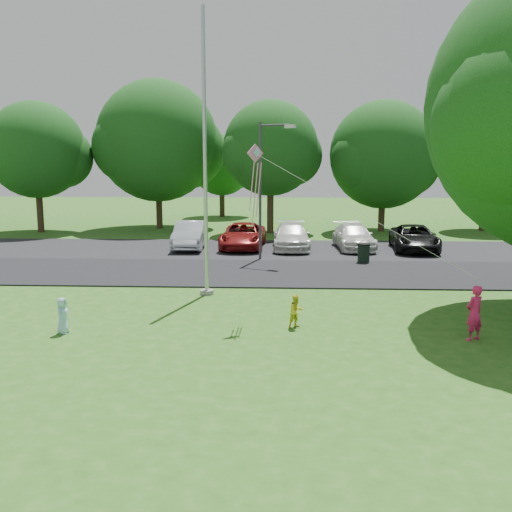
{
  "coord_description": "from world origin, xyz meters",
  "views": [
    {
      "loc": [
        -0.76,
        -15.18,
        4.83
      ],
      "look_at": [
        -1.66,
        4.0,
        1.6
      ],
      "focal_mm": 40.0,
      "sensor_mm": 36.0,
      "label": 1
    }
  ],
  "objects_px": {
    "child_yellow": "(296,311)",
    "child_blue": "(62,316)",
    "trash_can": "(364,254)",
    "kite": "(262,172)",
    "street_lamp": "(265,178)",
    "woman": "(474,313)",
    "flagpole": "(205,179)"
  },
  "relations": [
    {
      "from": "street_lamp",
      "to": "child_yellow",
      "type": "height_order",
      "value": "street_lamp"
    },
    {
      "from": "woman",
      "to": "street_lamp",
      "type": "bearing_deg",
      "value": -94.03
    },
    {
      "from": "woman",
      "to": "child_blue",
      "type": "relative_size",
      "value": 1.47
    },
    {
      "from": "street_lamp",
      "to": "kite",
      "type": "distance_m",
      "value": 10.46
    },
    {
      "from": "street_lamp",
      "to": "woman",
      "type": "relative_size",
      "value": 4.36
    },
    {
      "from": "child_yellow",
      "to": "child_blue",
      "type": "distance_m",
      "value": 6.65
    },
    {
      "from": "flagpole",
      "to": "street_lamp",
      "type": "bearing_deg",
      "value": 75.33
    },
    {
      "from": "trash_can",
      "to": "woman",
      "type": "height_order",
      "value": "woman"
    },
    {
      "from": "street_lamp",
      "to": "kite",
      "type": "height_order",
      "value": "street_lamp"
    },
    {
      "from": "trash_can",
      "to": "woman",
      "type": "distance_m",
      "value": 11.69
    },
    {
      "from": "flagpole",
      "to": "child_blue",
      "type": "height_order",
      "value": "flagpole"
    },
    {
      "from": "flagpole",
      "to": "trash_can",
      "type": "xyz_separation_m",
      "value": [
        6.59,
        6.6,
        -3.69
      ]
    },
    {
      "from": "child_yellow",
      "to": "flagpole",
      "type": "bearing_deg",
      "value": 92.53
    },
    {
      "from": "street_lamp",
      "to": "child_yellow",
      "type": "distance_m",
      "value": 11.88
    },
    {
      "from": "flagpole",
      "to": "trash_can",
      "type": "height_order",
      "value": "flagpole"
    },
    {
      "from": "child_blue",
      "to": "kite",
      "type": "xyz_separation_m",
      "value": [
        5.54,
        1.72,
        3.98
      ]
    },
    {
      "from": "trash_can",
      "to": "child_yellow",
      "type": "distance_m",
      "value": 11.19
    },
    {
      "from": "child_yellow",
      "to": "street_lamp",
      "type": "bearing_deg",
      "value": 60.96
    },
    {
      "from": "flagpole",
      "to": "child_blue",
      "type": "relative_size",
      "value": 9.65
    },
    {
      "from": "flagpole",
      "to": "child_blue",
      "type": "xyz_separation_m",
      "value": [
        -3.43,
        -4.93,
        -3.65
      ]
    },
    {
      "from": "kite",
      "to": "trash_can",
      "type": "bearing_deg",
      "value": 31.76
    },
    {
      "from": "child_blue",
      "to": "woman",
      "type": "bearing_deg",
      "value": -91.91
    },
    {
      "from": "street_lamp",
      "to": "trash_can",
      "type": "bearing_deg",
      "value": 16.32
    },
    {
      "from": "street_lamp",
      "to": "flagpole",
      "type": "bearing_deg",
      "value": -80.7
    },
    {
      "from": "child_blue",
      "to": "street_lamp",
      "type": "bearing_deg",
      "value": -25.15
    },
    {
      "from": "kite",
      "to": "street_lamp",
      "type": "bearing_deg",
      "value": 57.48
    },
    {
      "from": "child_blue",
      "to": "kite",
      "type": "distance_m",
      "value": 7.04
    },
    {
      "from": "trash_can",
      "to": "kite",
      "type": "height_order",
      "value": "kite"
    },
    {
      "from": "trash_can",
      "to": "child_yellow",
      "type": "bearing_deg",
      "value": -107.84
    },
    {
      "from": "flagpole",
      "to": "child_yellow",
      "type": "bearing_deg",
      "value": -52.03
    },
    {
      "from": "trash_can",
      "to": "child_blue",
      "type": "xyz_separation_m",
      "value": [
        -10.02,
        -11.53,
        0.04
      ]
    },
    {
      "from": "street_lamp",
      "to": "woman",
      "type": "height_order",
      "value": "street_lamp"
    }
  ]
}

